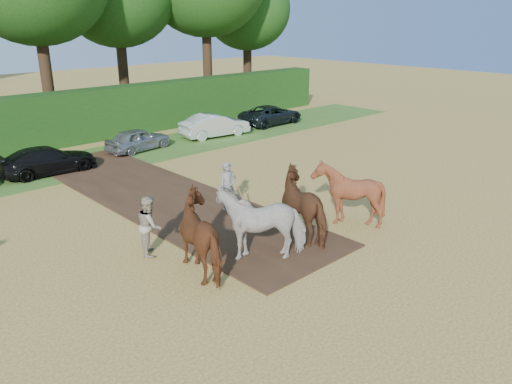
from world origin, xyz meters
name	(u,v)px	position (x,y,z in m)	size (l,w,h in m)	color
ground	(249,268)	(0.00, 0.00, 0.00)	(120.00, 120.00, 0.00)	gold
earth_strip	(162,197)	(1.50, 7.00, 0.03)	(4.50, 17.00, 0.05)	#472D1C
grass_verge	(56,168)	(0.00, 14.00, 0.01)	(50.00, 5.00, 0.03)	#38601E
hedgerow	(19,125)	(0.00, 18.50, 1.50)	(46.00, 1.60, 3.00)	#14380F
spectator_near	(150,225)	(-1.58, 2.84, 0.95)	(0.92, 0.72, 1.90)	beige
plough_team	(283,212)	(1.94, 0.48, 1.13)	(7.80, 5.43, 2.28)	#5F2F17
parked_cars	(56,156)	(0.00, 13.89, 0.68)	(35.79, 3.19, 1.44)	#B0B2B7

